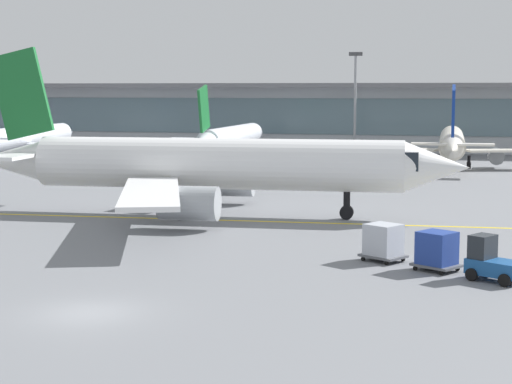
% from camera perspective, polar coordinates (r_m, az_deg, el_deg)
% --- Properties ---
extents(ground_plane, '(400.00, 400.00, 0.00)m').
position_cam_1_polar(ground_plane, '(35.06, -11.09, -7.90)').
color(ground_plane, slate).
extents(taxiway_centreline_stripe, '(109.79, 7.47, 0.01)m').
position_cam_1_polar(taxiway_centreline_stripe, '(58.13, -3.07, -1.87)').
color(taxiway_centreline_stripe, yellow).
rests_on(taxiway_centreline_stripe, ground_plane).
extents(terminal_concourse, '(199.34, 11.00, 9.60)m').
position_cam_1_polar(terminal_concourse, '(123.88, 7.25, 5.05)').
color(terminal_concourse, '#B2B7BC').
rests_on(terminal_concourse, ground_plane).
extents(gate_airplane_1, '(25.00, 26.82, 8.90)m').
position_cam_1_polar(gate_airplane_1, '(112.84, -14.99, 3.55)').
color(gate_airplane_1, silver).
rests_on(gate_airplane_1, ground_plane).
extents(gate_airplane_2, '(26.07, 27.94, 9.28)m').
position_cam_1_polar(gate_airplane_2, '(104.93, -1.66, 3.61)').
color(gate_airplane_2, silver).
rests_on(gate_airplane_2, ground_plane).
extents(gate_airplane_3, '(26.07, 27.98, 9.28)m').
position_cam_1_polar(gate_airplane_3, '(98.93, 12.95, 3.23)').
color(gate_airplane_3, silver).
rests_on(gate_airplane_3, ground_plane).
extents(taxiing_regional_jet, '(35.75, 33.18, 11.84)m').
position_cam_1_polar(taxiing_regional_jet, '(59.70, -2.96, 1.79)').
color(taxiing_regional_jet, white).
rests_on(taxiing_regional_jet, ground_plane).
extents(baggage_tug, '(2.95, 2.59, 2.10)m').
position_cam_1_polar(baggage_tug, '(41.24, 15.49, -4.51)').
color(baggage_tug, '#194C8C').
rests_on(baggage_tug, ground_plane).
extents(cargo_dolly_lead, '(2.63, 2.47, 1.94)m').
position_cam_1_polar(cargo_dolly_lead, '(42.78, 11.98, -3.78)').
color(cargo_dolly_lead, '#595B60').
rests_on(cargo_dolly_lead, ground_plane).
extents(cargo_dolly_trailing, '(2.63, 2.47, 1.94)m').
position_cam_1_polar(cargo_dolly_trailing, '(44.64, 8.50, -3.26)').
color(cargo_dolly_trailing, '#595B60').
rests_on(cargo_dolly_trailing, ground_plane).
extents(apron_light_mast_1, '(1.80, 0.36, 13.65)m').
position_cam_1_polar(apron_light_mast_1, '(115.02, 6.64, 6.21)').
color(apron_light_mast_1, gray).
rests_on(apron_light_mast_1, ground_plane).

